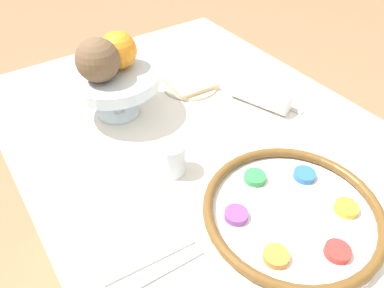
{
  "coord_description": "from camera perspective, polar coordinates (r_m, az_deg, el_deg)",
  "views": [
    {
      "loc": [
        -0.49,
        0.41,
        1.29
      ],
      "look_at": [
        0.02,
        0.06,
        0.74
      ],
      "focal_mm": 35.0,
      "sensor_mm": 36.0,
      "label": 1
    }
  ],
  "objects": [
    {
      "name": "dining_table",
      "position": [
        1.14,
        3.32,
        -14.32
      ],
      "size": [
        1.28,
        0.84,
        0.7
      ],
      "color": "silver",
      "rests_on": "ground_plane"
    },
    {
      "name": "seder_plate",
      "position": [
        0.75,
        14.92,
        -9.99
      ],
      "size": [
        0.35,
        0.35,
        0.03
      ],
      "color": "white",
      "rests_on": "dining_table"
    },
    {
      "name": "fruit_stand",
      "position": [
        0.95,
        -11.77,
        9.37
      ],
      "size": [
        0.23,
        0.23,
        0.12
      ],
      "color": "silver",
      "rests_on": "dining_table"
    },
    {
      "name": "orange_fruit",
      "position": [
        0.94,
        -11.2,
        13.83
      ],
      "size": [
        0.09,
        0.09,
        0.09
      ],
      "color": "orange",
      "rests_on": "fruit_stand"
    },
    {
      "name": "coconut",
      "position": [
        0.89,
        -14.17,
        12.29
      ],
      "size": [
        0.1,
        0.1,
        0.1
      ],
      "color": "brown",
      "rests_on": "fruit_stand"
    },
    {
      "name": "bread_plate",
      "position": [
        1.09,
        -0.3,
        9.23
      ],
      "size": [
        0.16,
        0.16,
        0.02
      ],
      "color": "beige",
      "rests_on": "dining_table"
    },
    {
      "name": "napkin_roll",
      "position": [
        1.02,
        10.38,
        7.16
      ],
      "size": [
        0.17,
        0.1,
        0.05
      ],
      "color": "white",
      "rests_on": "dining_table"
    },
    {
      "name": "cup_near",
      "position": [
        0.8,
        -3.06,
        -2.16
      ],
      "size": [
        0.06,
        0.06,
        0.08
      ],
      "color": "silver",
      "rests_on": "dining_table"
    },
    {
      "name": "fork_left",
      "position": [
        0.67,
        -5.16,
        -18.82
      ],
      "size": [
        0.03,
        0.17,
        0.01
      ],
      "color": "silver",
      "rests_on": "dining_table"
    },
    {
      "name": "fork_right",
      "position": [
        0.69,
        -6.49,
        -16.99
      ],
      "size": [
        0.03,
        0.17,
        0.01
      ],
      "color": "silver",
      "rests_on": "dining_table"
    },
    {
      "name": "spoon",
      "position": [
        1.05,
        12.83,
        6.34
      ],
      "size": [
        0.16,
        0.06,
        0.01
      ],
      "color": "silver",
      "rests_on": "dining_table"
    }
  ]
}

